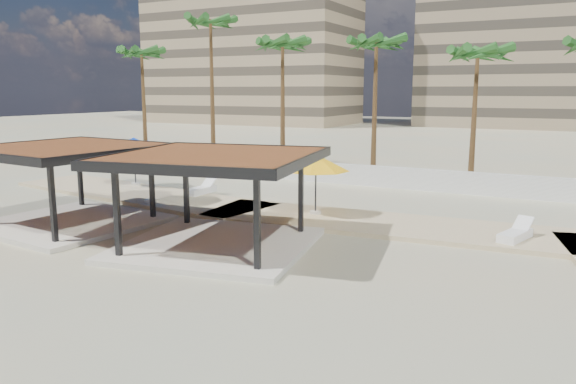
# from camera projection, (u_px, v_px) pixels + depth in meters

# --- Properties ---
(ground) EXTENTS (200.00, 200.00, 0.00)m
(ground) POSITION_uv_depth(u_px,v_px,m) (259.00, 268.00, 17.37)
(ground) COLOR tan
(ground) RESTS_ON ground
(promenade) EXTENTS (44.45, 7.97, 0.24)m
(promenade) POSITION_uv_depth(u_px,v_px,m) (396.00, 223.00, 23.10)
(promenade) COLOR #C6B284
(promenade) RESTS_ON ground
(boundary_wall) EXTENTS (56.00, 0.30, 1.20)m
(boundary_wall) POSITION_uv_depth(u_px,v_px,m) (407.00, 178.00, 31.16)
(boundary_wall) COLOR silver
(boundary_wall) RESTS_ON ground
(building_west) EXTENTS (34.00, 16.00, 32.40)m
(building_west) POSITION_uv_depth(u_px,v_px,m) (251.00, 30.00, 93.12)
(building_west) COLOR #937F60
(building_west) RESTS_ON ground
(building_mid) EXTENTS (38.00, 16.00, 30.40)m
(building_mid) POSITION_uv_depth(u_px,v_px,m) (560.00, 28.00, 80.77)
(building_mid) COLOR #847259
(building_mid) RESTS_ON ground
(pavilion_central) EXTENTS (7.69, 7.69, 3.33)m
(pavilion_central) POSITION_uv_depth(u_px,v_px,m) (216.00, 192.00, 19.30)
(pavilion_central) COLOR beige
(pavilion_central) RESTS_ON ground
(pavilion_west) EXTENTS (6.95, 6.95, 3.27)m
(pavilion_west) POSITION_uv_depth(u_px,v_px,m) (68.00, 178.00, 22.61)
(pavilion_west) COLOR beige
(pavilion_west) RESTS_ON ground
(umbrella_a) EXTENTS (3.50, 3.50, 2.67)m
(umbrella_a) POSITION_uv_depth(u_px,v_px,m) (134.00, 144.00, 31.20)
(umbrella_a) COLOR beige
(umbrella_a) RESTS_ON promenade
(umbrella_b) EXTENTS (3.57, 3.57, 2.58)m
(umbrella_b) POSITION_uv_depth(u_px,v_px,m) (316.00, 163.00, 23.83)
(umbrella_b) COLOR beige
(umbrella_b) RESTS_ON promenade
(umbrella_f) EXTENTS (4.23, 4.23, 2.94)m
(umbrella_f) POSITION_uv_depth(u_px,v_px,m) (148.00, 149.00, 26.31)
(umbrella_f) COLOR beige
(umbrella_f) RESTS_ON promenade
(lounger_a) EXTENTS (0.69, 2.03, 0.76)m
(lounger_a) POSITION_uv_depth(u_px,v_px,m) (201.00, 190.00, 28.94)
(lounger_a) COLOR white
(lounger_a) RESTS_ON promenade
(lounger_b) EXTENTS (1.09, 1.98, 0.71)m
(lounger_b) POSITION_uv_depth(u_px,v_px,m) (515.00, 235.00, 20.01)
(lounger_b) COLOR white
(lounger_b) RESTS_ON promenade
(palm_a) EXTENTS (3.00, 3.00, 8.99)m
(palm_a) POSITION_uv_depth(u_px,v_px,m) (142.00, 57.00, 41.56)
(palm_a) COLOR brown
(palm_a) RESTS_ON ground
(palm_b) EXTENTS (3.00, 3.00, 10.92)m
(palm_b) POSITION_uv_depth(u_px,v_px,m) (211.00, 28.00, 38.82)
(palm_b) COLOR brown
(palm_b) RESTS_ON ground
(palm_c) EXTENTS (3.00, 3.00, 9.15)m
(palm_c) POSITION_uv_depth(u_px,v_px,m) (283.00, 50.00, 35.82)
(palm_c) COLOR brown
(palm_c) RESTS_ON ground
(palm_d) EXTENTS (3.00, 3.00, 9.05)m
(palm_d) POSITION_uv_depth(u_px,v_px,m) (376.00, 49.00, 33.77)
(palm_d) COLOR brown
(palm_d) RESTS_ON ground
(palm_e) EXTENTS (3.00, 3.00, 8.24)m
(palm_e) POSITION_uv_depth(u_px,v_px,m) (478.00, 59.00, 30.70)
(palm_e) COLOR brown
(palm_e) RESTS_ON ground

